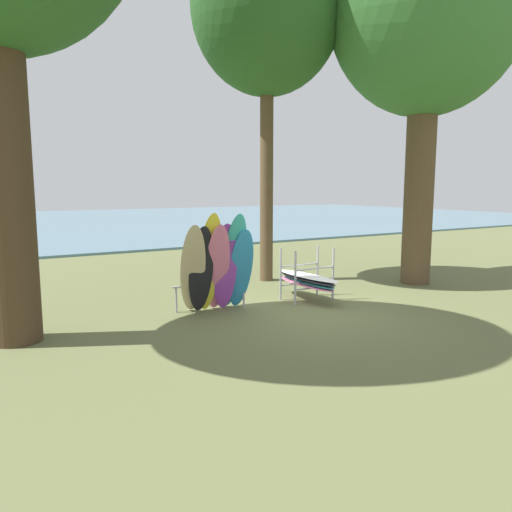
{
  "coord_description": "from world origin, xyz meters",
  "views": [
    {
      "loc": [
        -6.19,
        -8.24,
        2.69
      ],
      "look_at": [
        -0.45,
        1.34,
        1.1
      ],
      "focal_mm": 34.44,
      "sensor_mm": 36.0,
      "label": 1
    }
  ],
  "objects_px": {
    "board_storage_rack": "(307,279)",
    "tree_foreground_right": "(428,3)",
    "tree_mid_behind": "(267,7)",
    "leaning_board_pile": "(217,267)"
  },
  "relations": [
    {
      "from": "board_storage_rack",
      "to": "tree_foreground_right",
      "type": "bearing_deg",
      "value": 1.78
    },
    {
      "from": "tree_mid_behind",
      "to": "board_storage_rack",
      "type": "height_order",
      "value": "tree_mid_behind"
    },
    {
      "from": "tree_mid_behind",
      "to": "board_storage_rack",
      "type": "bearing_deg",
      "value": -100.51
    },
    {
      "from": "tree_foreground_right",
      "to": "board_storage_rack",
      "type": "distance_m",
      "value": 7.93
    },
    {
      "from": "tree_mid_behind",
      "to": "leaning_board_pile",
      "type": "distance_m",
      "value": 7.53
    },
    {
      "from": "tree_mid_behind",
      "to": "leaning_board_pile",
      "type": "relative_size",
      "value": 4.53
    },
    {
      "from": "leaning_board_pile",
      "to": "board_storage_rack",
      "type": "height_order",
      "value": "leaning_board_pile"
    },
    {
      "from": "tree_mid_behind",
      "to": "board_storage_rack",
      "type": "relative_size",
      "value": 4.62
    },
    {
      "from": "tree_mid_behind",
      "to": "board_storage_rack",
      "type": "xyz_separation_m",
      "value": [
        -0.48,
        -2.58,
        -6.95
      ]
    },
    {
      "from": "tree_foreground_right",
      "to": "tree_mid_behind",
      "type": "xyz_separation_m",
      "value": [
        -3.39,
        2.46,
        0.03
      ]
    }
  ]
}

